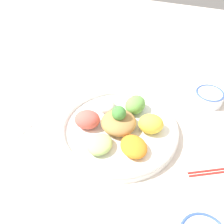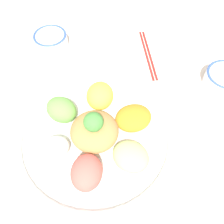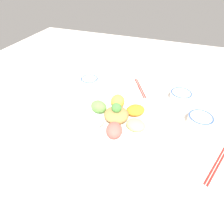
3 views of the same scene
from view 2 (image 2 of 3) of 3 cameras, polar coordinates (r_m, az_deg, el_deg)
name	(u,v)px [view 2 (image 2 of 3)]	position (r m, az deg, el deg)	size (l,w,h in m)	color
ground_plane	(103,147)	(0.63, -1.97, -7.70)	(2.40, 2.40, 0.00)	silver
salad_platter	(95,135)	(0.62, -3.71, -5.08)	(0.38, 0.38, 0.11)	white
sauce_bowl_red	(51,40)	(0.85, -13.17, 15.01)	(0.10, 0.10, 0.05)	white
chopsticks_pair_near	(148,54)	(0.82, 7.87, 12.39)	(0.11, 0.19, 0.01)	red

